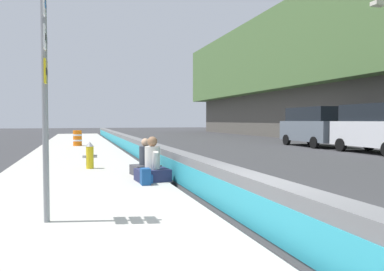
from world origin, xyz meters
The scene contains 11 objects.
ground_plane centered at (0.00, 0.00, 0.00)m, with size 160.00×160.00×0.00m, color #353538.
sidewalk_strip centered at (0.00, 2.65, 0.07)m, with size 80.00×4.40×0.14m, color #B5B2A8.
jersey_barrier centered at (0.00, 0.00, 0.42)m, with size 76.00×0.45×0.85m.
route_sign_post centered at (1.11, 3.10, 2.23)m, with size 0.44×0.09×3.60m.
fire_hydrant centered at (7.40, 2.27, 0.59)m, with size 0.26×0.46×0.88m.
seated_person_foreground centered at (4.42, 0.80, 0.50)m, with size 0.78×0.89×1.15m.
seated_person_middle centered at (5.56, 0.78, 0.47)m, with size 0.78×0.87×1.05m.
backpack centered at (3.90, 1.06, 0.33)m, with size 0.32×0.28×0.40m.
construction_barrel centered at (18.67, 2.67, 0.62)m, with size 0.54×0.54×0.95m.
parked_car_third centered at (10.10, -12.08, 1.35)m, with size 5.13×2.17×2.56m.
parked_car_fourth centered at (15.54, -12.05, 1.35)m, with size 5.16×2.24×2.56m.
Camera 1 is at (-4.87, 2.63, 1.71)m, focal length 34.14 mm.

